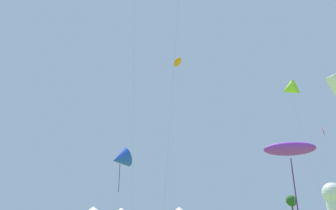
# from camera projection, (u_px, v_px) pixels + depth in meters

# --- Properties ---
(kite_blue_delta) EXTENTS (4.54, 4.59, 11.81)m
(kite_blue_delta) POSITION_uv_depth(u_px,v_px,m) (120.00, 159.00, 47.95)
(kite_blue_delta) COLOR blue
(kite_blue_delta) RESTS_ON ground
(kite_purple_parafoil) EXTENTS (3.79, 3.29, 6.92)m
(kite_purple_parafoil) POSITION_uv_depth(u_px,v_px,m) (289.00, 149.00, 21.53)
(kite_purple_parafoil) COLOR purple
(kite_purple_parafoil) RESTS_ON ground
(kite_lime_delta) EXTENTS (3.74, 3.48, 21.94)m
(kite_lime_delta) POSITION_uv_depth(u_px,v_px,m) (289.00, 89.00, 48.11)
(kite_lime_delta) COLOR #99DB2D
(kite_lime_delta) RESTS_ON ground
(kite_orange_parafoil) EXTENTS (3.62, 4.27, 33.91)m
(kite_orange_parafoil) POSITION_uv_depth(u_px,v_px,m) (177.00, 62.00, 66.47)
(kite_orange_parafoil) COLOR orange
(kite_orange_parafoil) RESTS_ON ground
(kite_red_diamond) EXTENTS (2.23, 3.03, 14.97)m
(kite_red_diamond) POSITION_uv_depth(u_px,v_px,m) (324.00, 133.00, 47.59)
(kite_red_diamond) COLOR red
(kite_red_diamond) RESTS_ON ground
(observatory_dome) EXTENTS (6.40, 6.40, 10.80)m
(observatory_dome) POSITION_uv_depth(u_px,v_px,m) (334.00, 198.00, 94.13)
(observatory_dome) COLOR white
(observatory_dome) RESTS_ON ground
(tree_distant_left) EXTENTS (2.93, 2.93, 6.29)m
(tree_distant_left) POSITION_uv_depth(u_px,v_px,m) (292.00, 201.00, 81.12)
(tree_distant_left) COLOR brown
(tree_distant_left) RESTS_ON ground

